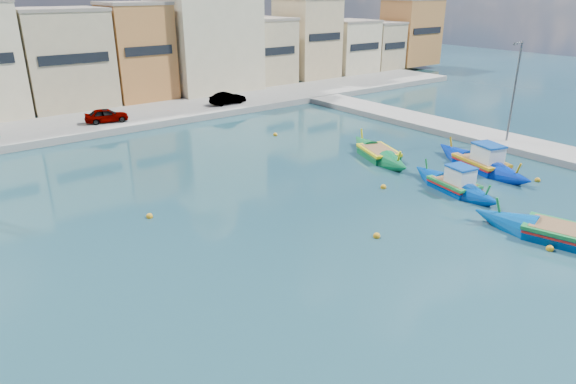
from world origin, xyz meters
name	(u,v)px	position (x,y,z in m)	size (l,w,h in m)	color
ground	(424,234)	(0.00, 0.00, 0.00)	(160.00, 160.00, 0.00)	#112E35
north_quay	(157,114)	(0.00, 32.00, 0.30)	(80.00, 8.00, 0.60)	gray
north_townhouses	(181,52)	(6.68, 39.36, 5.00)	(83.20, 7.87, 10.19)	tan
church_block	(203,18)	(10.00, 40.00, 8.41)	(10.00, 10.00, 19.10)	beige
quay_street_lamp	(514,91)	(17.44, 6.00, 4.34)	(1.18, 0.16, 8.00)	#595B60
parked_cars	(84,118)	(-7.18, 30.50, 1.23)	(27.21, 2.17, 1.30)	#4C1919
luzzu_turquoise_cabin	(481,164)	(11.21, 4.10, 0.35)	(4.29, 9.26, 2.91)	#0025A5
luzzu_blue_cabin	(454,186)	(6.28, 2.75, 0.31)	(3.12, 7.46, 2.57)	#003E9F
luzzu_cyan_mid	(378,154)	(7.45, 10.11, 0.26)	(4.83, 8.56, 2.49)	#0A6E37
luzzu_blue_south	(565,237)	(4.74, -4.74, 0.28)	(4.51, 9.46, 2.67)	#0050A7
mooring_buoys	(371,193)	(1.84, 5.43, 0.08)	(22.45, 24.75, 0.36)	orange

